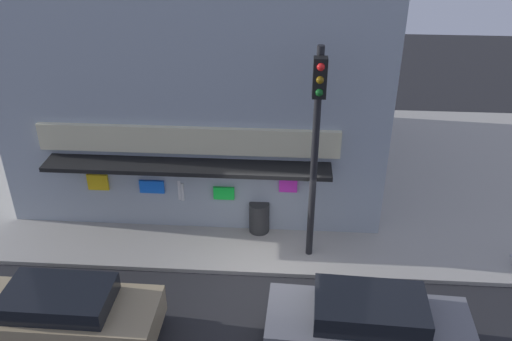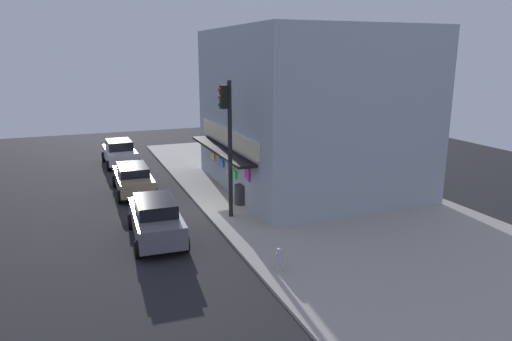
{
  "view_description": "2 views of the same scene",
  "coord_description": "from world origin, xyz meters",
  "px_view_note": "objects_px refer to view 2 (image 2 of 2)",
  "views": [
    {
      "loc": [
        0.41,
        -11.09,
        9.41
      ],
      "look_at": [
        -0.51,
        2.53,
        1.79
      ],
      "focal_mm": 37.86,
      "sensor_mm": 36.0,
      "label": 1
    },
    {
      "loc": [
        19.59,
        -5.2,
        7.04
      ],
      "look_at": [
        -0.04,
        2.54,
        1.77
      ],
      "focal_mm": 33.12,
      "sensor_mm": 36.0,
      "label": 2
    }
  ],
  "objects_px": {
    "trash_can": "(241,194)",
    "parked_car_white": "(120,152)",
    "parked_car_tan": "(133,178)",
    "fire_hydrant": "(279,259)",
    "parked_car_grey": "(156,219)",
    "pedestrian": "(231,172)",
    "traffic_light": "(228,132)"
  },
  "relations": [
    {
      "from": "fire_hydrant",
      "to": "trash_can",
      "type": "height_order",
      "value": "trash_can"
    },
    {
      "from": "fire_hydrant",
      "to": "trash_can",
      "type": "bearing_deg",
      "value": 170.55
    },
    {
      "from": "parked_car_tan",
      "to": "traffic_light",
      "type": "bearing_deg",
      "value": 30.84
    },
    {
      "from": "fire_hydrant",
      "to": "traffic_light",
      "type": "bearing_deg",
      "value": 179.03
    },
    {
      "from": "trash_can",
      "to": "parked_car_white",
      "type": "relative_size",
      "value": 0.23
    },
    {
      "from": "trash_can",
      "to": "parked_car_grey",
      "type": "xyz_separation_m",
      "value": [
        2.61,
        -4.4,
        0.26
      ]
    },
    {
      "from": "trash_can",
      "to": "parked_car_grey",
      "type": "relative_size",
      "value": 0.21
    },
    {
      "from": "pedestrian",
      "to": "parked_car_grey",
      "type": "bearing_deg",
      "value": -43.82
    },
    {
      "from": "pedestrian",
      "to": "parked_car_white",
      "type": "bearing_deg",
      "value": -151.48
    },
    {
      "from": "traffic_light",
      "to": "parked_car_tan",
      "type": "bearing_deg",
      "value": -149.16
    },
    {
      "from": "parked_car_grey",
      "to": "parked_car_tan",
      "type": "bearing_deg",
      "value": 179.93
    },
    {
      "from": "pedestrian",
      "to": "traffic_light",
      "type": "bearing_deg",
      "value": -20.19
    },
    {
      "from": "fire_hydrant",
      "to": "parked_car_white",
      "type": "relative_size",
      "value": 0.19
    },
    {
      "from": "fire_hydrant",
      "to": "pedestrian",
      "type": "bearing_deg",
      "value": 171.02
    },
    {
      "from": "trash_can",
      "to": "parked_car_white",
      "type": "distance_m",
      "value": 11.76
    },
    {
      "from": "parked_car_grey",
      "to": "parked_car_tan",
      "type": "distance_m",
      "value": 6.73
    },
    {
      "from": "parked_car_tan",
      "to": "fire_hydrant",
      "type": "bearing_deg",
      "value": 16.19
    },
    {
      "from": "parked_car_tan",
      "to": "parked_car_white",
      "type": "bearing_deg",
      "value": 179.86
    },
    {
      "from": "traffic_light",
      "to": "parked_car_grey",
      "type": "relative_size",
      "value": 1.33
    },
    {
      "from": "parked_car_white",
      "to": "parked_car_grey",
      "type": "bearing_deg",
      "value": -0.1
    },
    {
      "from": "parked_car_grey",
      "to": "traffic_light",
      "type": "bearing_deg",
      "value": 109.27
    },
    {
      "from": "fire_hydrant",
      "to": "parked_car_grey",
      "type": "bearing_deg",
      "value": -143.61
    },
    {
      "from": "parked_car_tan",
      "to": "parked_car_grey",
      "type": "bearing_deg",
      "value": -0.07
    },
    {
      "from": "pedestrian",
      "to": "parked_car_tan",
      "type": "height_order",
      "value": "pedestrian"
    },
    {
      "from": "traffic_light",
      "to": "parked_car_tan",
      "type": "relative_size",
      "value": 1.35
    },
    {
      "from": "traffic_light",
      "to": "fire_hydrant",
      "type": "relative_size",
      "value": 7.73
    },
    {
      "from": "pedestrian",
      "to": "parked_car_white",
      "type": "relative_size",
      "value": 0.44
    },
    {
      "from": "parked_car_grey",
      "to": "trash_can",
      "type": "bearing_deg",
      "value": 120.63
    },
    {
      "from": "traffic_light",
      "to": "fire_hydrant",
      "type": "bearing_deg",
      "value": -0.97
    },
    {
      "from": "parked_car_white",
      "to": "pedestrian",
      "type": "bearing_deg",
      "value": 28.52
    },
    {
      "from": "parked_car_grey",
      "to": "parked_car_tan",
      "type": "relative_size",
      "value": 1.02
    },
    {
      "from": "trash_can",
      "to": "pedestrian",
      "type": "height_order",
      "value": "pedestrian"
    }
  ]
}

